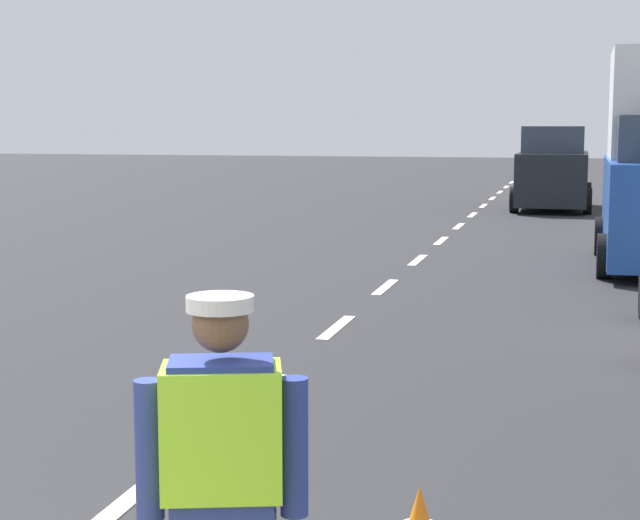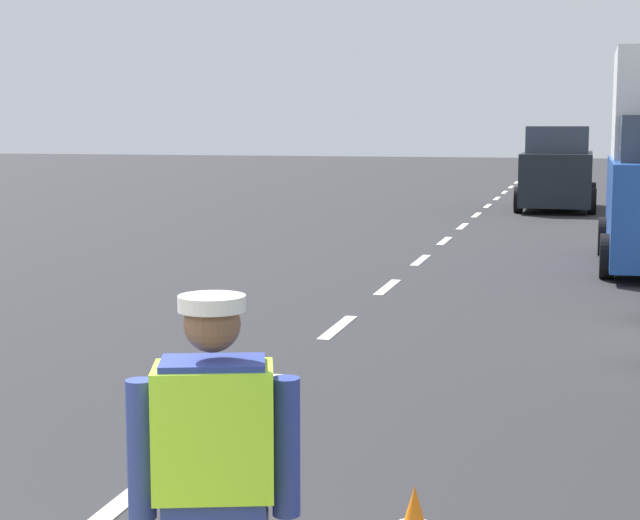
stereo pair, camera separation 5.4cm
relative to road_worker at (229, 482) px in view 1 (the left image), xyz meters
The scene contains 4 objects.
ground_plane 19.94m from the road_worker, 93.91° to the left, with size 96.00×96.00×0.00m, color #28282B.
lane_center_line 24.13m from the road_worker, 93.23° to the left, with size 0.14×46.40×0.01m.
road_worker is the anchor object (origin of this frame).
car_outgoing_far 24.85m from the road_worker, 88.73° to the left, with size 2.07×4.16×2.25m.
Camera 1 is at (2.65, -2.51, 2.32)m, focal length 57.65 mm.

